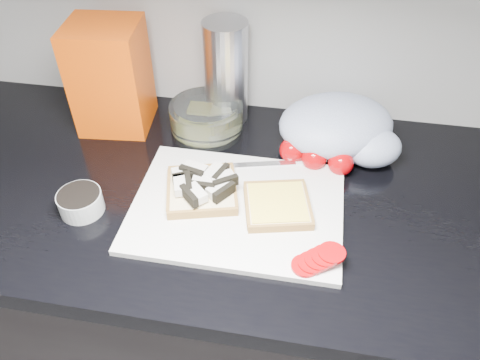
# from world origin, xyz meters

# --- Properties ---
(base_cabinet) EXTENTS (3.50, 0.60, 0.86)m
(base_cabinet) POSITION_xyz_m (0.00, 1.20, 0.43)
(base_cabinet) COLOR black
(base_cabinet) RESTS_ON ground
(countertop) EXTENTS (3.50, 0.64, 0.04)m
(countertop) POSITION_xyz_m (0.00, 1.20, 0.88)
(countertop) COLOR black
(countertop) RESTS_ON base_cabinet
(cutting_board) EXTENTS (0.40, 0.30, 0.01)m
(cutting_board) POSITION_xyz_m (0.01, 1.14, 0.91)
(cutting_board) COLOR silver
(cutting_board) RESTS_ON countertop
(bread_left) EXTENTS (0.17, 0.17, 0.04)m
(bread_left) POSITION_xyz_m (-0.06, 1.16, 0.93)
(bread_left) COLOR beige
(bread_left) RESTS_ON cutting_board
(bread_right) EXTENTS (0.15, 0.15, 0.02)m
(bread_right) POSITION_xyz_m (0.09, 1.14, 0.92)
(bread_right) COLOR beige
(bread_right) RESTS_ON cutting_board
(tomato_slices) EXTENTS (0.10, 0.08, 0.02)m
(tomato_slices) POSITION_xyz_m (0.17, 1.03, 0.92)
(tomato_slices) COLOR #A70308
(tomato_slices) RESTS_ON cutting_board
(knife) EXTENTS (0.20, 0.06, 0.01)m
(knife) POSITION_xyz_m (0.10, 1.28, 0.92)
(knife) COLOR silver
(knife) RESTS_ON cutting_board
(seed_tub) EXTENTS (0.08, 0.08, 0.04)m
(seed_tub) POSITION_xyz_m (-0.28, 1.08, 0.92)
(seed_tub) COLOR #B0B5B6
(seed_tub) RESTS_ON countertop
(tub_lid) EXTENTS (0.12, 0.12, 0.01)m
(tub_lid) POSITION_xyz_m (-0.13, 1.24, 0.90)
(tub_lid) COLOR white
(tub_lid) RESTS_ON countertop
(glass_bowl) EXTENTS (0.17, 0.17, 0.07)m
(glass_bowl) POSITION_xyz_m (-0.10, 1.38, 0.93)
(glass_bowl) COLOR silver
(glass_bowl) RESTS_ON countertop
(bread_bag) EXTENTS (0.17, 0.16, 0.24)m
(bread_bag) POSITION_xyz_m (-0.32, 1.38, 1.02)
(bread_bag) COLOR #EC3303
(bread_bag) RESTS_ON countertop
(steel_canister) EXTENTS (0.10, 0.10, 0.24)m
(steel_canister) POSITION_xyz_m (-0.07, 1.44, 1.02)
(steel_canister) COLOR #B2B1B6
(steel_canister) RESTS_ON countertop
(grocery_bag) EXTENTS (0.31, 0.27, 0.11)m
(grocery_bag) POSITION_xyz_m (0.20, 1.37, 0.95)
(grocery_bag) COLOR silver
(grocery_bag) RESTS_ON countertop
(whole_tomatoes) EXTENTS (0.16, 0.08, 0.05)m
(whole_tomatoes) POSITION_xyz_m (0.15, 1.29, 0.93)
(whole_tomatoes) COLOR #A70308
(whole_tomatoes) RESTS_ON countertop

